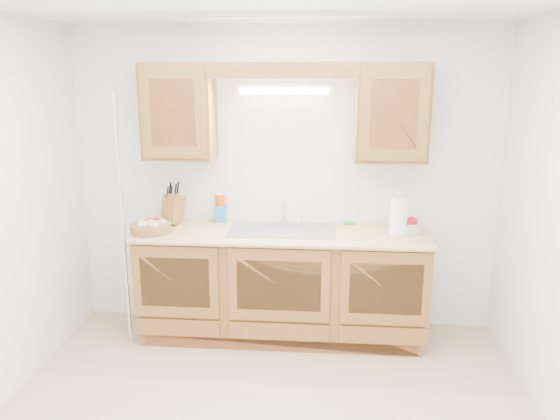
# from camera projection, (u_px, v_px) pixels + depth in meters

# --- Properties ---
(room) EXTENTS (3.52, 3.50, 2.50)m
(room) POSITION_uv_depth(u_px,v_px,m) (265.00, 231.00, 3.10)
(room) COLOR tan
(room) RESTS_ON ground
(base_cabinets) EXTENTS (2.20, 0.60, 0.86)m
(base_cabinets) POSITION_uv_depth(u_px,v_px,m) (282.00, 285.00, 4.45)
(base_cabinets) COLOR brown
(base_cabinets) RESTS_ON ground
(countertop) EXTENTS (2.30, 0.63, 0.04)m
(countertop) POSITION_uv_depth(u_px,v_px,m) (282.00, 234.00, 4.33)
(countertop) COLOR tan
(countertop) RESTS_ON base_cabinets
(upper_cabinet_left) EXTENTS (0.55, 0.33, 0.75)m
(upper_cabinet_left) POSITION_uv_depth(u_px,v_px,m) (179.00, 111.00, 4.31)
(upper_cabinet_left) COLOR brown
(upper_cabinet_left) RESTS_ON room
(upper_cabinet_right) EXTENTS (0.55, 0.33, 0.75)m
(upper_cabinet_right) POSITION_uv_depth(u_px,v_px,m) (391.00, 113.00, 4.18)
(upper_cabinet_right) COLOR brown
(upper_cabinet_right) RESTS_ON room
(valance) EXTENTS (2.20, 0.05, 0.12)m
(valance) POSITION_uv_depth(u_px,v_px,m) (282.00, 70.00, 4.03)
(valance) COLOR brown
(valance) RESTS_ON room
(fluorescent_fixture) EXTENTS (0.76, 0.08, 0.08)m
(fluorescent_fixture) POSITION_uv_depth(u_px,v_px,m) (284.00, 89.00, 4.28)
(fluorescent_fixture) COLOR white
(fluorescent_fixture) RESTS_ON room
(sink) EXTENTS (0.84, 0.46, 0.36)m
(sink) POSITION_uv_depth(u_px,v_px,m) (282.00, 239.00, 4.36)
(sink) COLOR #9E9EA3
(sink) RESTS_ON countertop
(wire_shelf_pole) EXTENTS (0.03, 0.03, 2.00)m
(wire_shelf_pole) POSITION_uv_depth(u_px,v_px,m) (123.00, 224.00, 4.16)
(wire_shelf_pole) COLOR silver
(wire_shelf_pole) RESTS_ON ground
(outlet_plate) EXTENTS (0.08, 0.01, 0.12)m
(outlet_plate) POSITION_uv_depth(u_px,v_px,m) (400.00, 194.00, 4.48)
(outlet_plate) COLOR white
(outlet_plate) RESTS_ON room
(fruit_basket) EXTENTS (0.33, 0.33, 0.10)m
(fruit_basket) POSITION_uv_depth(u_px,v_px,m) (151.00, 226.00, 4.30)
(fruit_basket) COLOR olive
(fruit_basket) RESTS_ON countertop
(knife_block) EXTENTS (0.19, 0.23, 0.36)m
(knife_block) POSITION_uv_depth(u_px,v_px,m) (173.00, 208.00, 4.53)
(knife_block) COLOR brown
(knife_block) RESTS_ON countertop
(orange_canister) EXTENTS (0.09, 0.09, 0.25)m
(orange_canister) POSITION_uv_depth(u_px,v_px,m) (220.00, 207.00, 4.59)
(orange_canister) COLOR #E3410C
(orange_canister) RESTS_ON countertop
(soap_bottle) EXTENTS (0.11, 0.11, 0.21)m
(soap_bottle) POSITION_uv_depth(u_px,v_px,m) (221.00, 209.00, 4.59)
(soap_bottle) COLOR #297CCD
(soap_bottle) RESTS_ON countertop
(sponge) EXTENTS (0.10, 0.06, 0.02)m
(sponge) POSITION_uv_depth(u_px,v_px,m) (349.00, 223.00, 4.53)
(sponge) COLOR #CC333F
(sponge) RESTS_ON countertop
(paper_towel) EXTENTS (0.16, 0.16, 0.34)m
(paper_towel) POSITION_uv_depth(u_px,v_px,m) (399.00, 217.00, 4.21)
(paper_towel) COLOR silver
(paper_towel) RESTS_ON countertop
(apple_bowl) EXTENTS (0.31, 0.31, 0.12)m
(apple_bowl) POSITION_uv_depth(u_px,v_px,m) (408.00, 226.00, 4.28)
(apple_bowl) COLOR silver
(apple_bowl) RESTS_ON countertop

